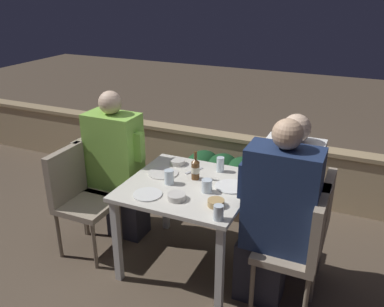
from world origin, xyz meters
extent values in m
plane|color=brown|center=(0.00, 0.00, 0.00)|extent=(16.00, 16.00, 0.00)
cube|color=tan|center=(0.00, 1.38, 0.29)|extent=(9.00, 0.14, 0.57)
cube|color=tan|center=(0.00, 1.38, 0.59)|extent=(9.00, 0.18, 0.04)
cube|color=silver|center=(0.00, 0.00, 0.70)|extent=(0.90, 0.87, 0.03)
cube|color=silver|center=(-0.40, -0.39, 0.34)|extent=(0.05, 0.05, 0.68)
cube|color=silver|center=(0.40, -0.39, 0.34)|extent=(0.05, 0.05, 0.68)
cube|color=silver|center=(-0.40, 0.39, 0.34)|extent=(0.05, 0.05, 0.68)
cube|color=silver|center=(0.40, 0.39, 0.34)|extent=(0.05, 0.05, 0.68)
cube|color=brown|center=(-0.07, 0.92, 0.14)|extent=(0.72, 0.36, 0.28)
ellipsoid|color=#194723|center=(-0.27, 0.92, 0.42)|extent=(0.33, 0.47, 0.31)
ellipsoid|color=#194723|center=(-0.07, 0.92, 0.42)|extent=(0.33, 0.47, 0.31)
ellipsoid|color=#194723|center=(0.13, 0.92, 0.42)|extent=(0.33, 0.47, 0.31)
cube|color=gray|center=(-0.82, -0.17, 0.43)|extent=(0.41, 0.41, 0.05)
cube|color=gray|center=(-1.00, -0.17, 0.67)|extent=(0.06, 0.41, 0.43)
cylinder|color=#7F705B|center=(-1.00, -0.35, 0.20)|extent=(0.03, 0.03, 0.41)
cylinder|color=#7F705B|center=(-0.64, -0.35, 0.20)|extent=(0.03, 0.03, 0.41)
cylinder|color=#7F705B|center=(-1.00, 0.00, 0.20)|extent=(0.03, 0.03, 0.41)
cylinder|color=#7F705B|center=(-0.64, 0.00, 0.20)|extent=(0.03, 0.03, 0.41)
cube|color=gray|center=(-0.84, 0.18, 0.43)|extent=(0.41, 0.41, 0.05)
cube|color=gray|center=(-1.02, 0.18, 0.67)|extent=(0.06, 0.41, 0.43)
cylinder|color=#7F705B|center=(-1.02, 0.00, 0.20)|extent=(0.03, 0.03, 0.41)
cylinder|color=#7F705B|center=(-0.66, 0.00, 0.20)|extent=(0.03, 0.03, 0.41)
cylinder|color=#7F705B|center=(-1.02, 0.35, 0.20)|extent=(0.03, 0.03, 0.41)
cylinder|color=#7F705B|center=(-0.66, 0.35, 0.20)|extent=(0.03, 0.03, 0.41)
cube|color=#282833|center=(-0.67, 0.18, 0.23)|extent=(0.31, 0.23, 0.46)
cube|color=#8CCC4C|center=(-0.77, 0.18, 0.78)|extent=(0.44, 0.26, 0.65)
cube|color=#8CCC4C|center=(-0.52, 0.18, 0.86)|extent=(0.07, 0.07, 0.24)
sphere|color=beige|center=(-0.77, 0.18, 1.20)|extent=(0.19, 0.19, 0.19)
cube|color=gray|center=(0.78, -0.13, 0.43)|extent=(0.41, 0.41, 0.05)
cube|color=gray|center=(0.96, -0.13, 0.67)|extent=(0.06, 0.41, 0.43)
cylinder|color=#7F705B|center=(0.61, -0.31, 0.20)|extent=(0.03, 0.03, 0.41)
cylinder|color=#7F705B|center=(0.96, -0.31, 0.20)|extent=(0.03, 0.03, 0.41)
cylinder|color=#7F705B|center=(0.61, 0.05, 0.20)|extent=(0.03, 0.03, 0.41)
cylinder|color=#7F705B|center=(0.96, 0.05, 0.20)|extent=(0.03, 0.03, 0.41)
cube|color=#282833|center=(0.61, -0.13, 0.23)|extent=(0.33, 0.23, 0.46)
cube|color=navy|center=(0.71, -0.13, 0.81)|extent=(0.47, 0.26, 0.70)
cube|color=navy|center=(0.46, -0.13, 0.89)|extent=(0.07, 0.07, 0.24)
sphere|color=tan|center=(0.71, -0.13, 1.26)|extent=(0.19, 0.19, 0.19)
cube|color=gray|center=(0.79, 0.14, 0.43)|extent=(0.41, 0.41, 0.05)
cube|color=gray|center=(0.97, 0.14, 0.67)|extent=(0.06, 0.41, 0.43)
cylinder|color=#7F705B|center=(0.61, -0.04, 0.20)|extent=(0.03, 0.03, 0.41)
cylinder|color=#7F705B|center=(0.96, -0.04, 0.20)|extent=(0.03, 0.03, 0.41)
cylinder|color=#7F705B|center=(0.61, 0.31, 0.20)|extent=(0.03, 0.03, 0.41)
cylinder|color=#7F705B|center=(0.96, 0.31, 0.20)|extent=(0.03, 0.03, 0.41)
cube|color=#282833|center=(0.62, 0.14, 0.23)|extent=(0.27, 0.23, 0.46)
cube|color=white|center=(0.72, 0.14, 0.79)|extent=(0.39, 0.26, 0.66)
cube|color=white|center=(0.47, 0.14, 0.86)|extent=(0.07, 0.07, 0.24)
sphere|color=beige|center=(0.72, 0.14, 1.21)|extent=(0.19, 0.19, 0.19)
cylinder|color=brown|center=(0.01, 0.10, 0.78)|extent=(0.06, 0.06, 0.14)
cylinder|color=beige|center=(0.01, 0.10, 0.79)|extent=(0.06, 0.06, 0.05)
cone|color=brown|center=(0.01, 0.10, 0.86)|extent=(0.06, 0.06, 0.03)
cylinder|color=brown|center=(0.01, 0.10, 0.91)|extent=(0.02, 0.02, 0.06)
cylinder|color=white|center=(-0.19, -0.27, 0.72)|extent=(0.21, 0.21, 0.01)
cylinder|color=white|center=(0.30, 0.08, 0.72)|extent=(0.23, 0.23, 0.01)
cylinder|color=silver|center=(-0.25, 0.08, 0.72)|extent=(0.23, 0.23, 0.01)
cylinder|color=tan|center=(0.30, -0.22, 0.74)|extent=(0.11, 0.11, 0.05)
torus|color=tan|center=(0.30, -0.22, 0.75)|extent=(0.11, 0.11, 0.01)
cylinder|color=beige|center=(0.02, -0.24, 0.73)|extent=(0.13, 0.13, 0.04)
torus|color=beige|center=(0.02, -0.24, 0.75)|extent=(0.13, 0.13, 0.01)
cylinder|color=beige|center=(-0.23, 0.29, 0.73)|extent=(0.13, 0.13, 0.04)
torus|color=beige|center=(-0.23, 0.29, 0.75)|extent=(0.13, 0.13, 0.01)
cylinder|color=silver|center=(0.17, -0.06, 0.76)|extent=(0.08, 0.08, 0.10)
cylinder|color=silver|center=(0.14, 0.30, 0.77)|extent=(0.06, 0.06, 0.12)
cylinder|color=silver|center=(0.37, -0.37, 0.76)|extent=(0.06, 0.06, 0.10)
cylinder|color=silver|center=(-0.13, -0.05, 0.77)|extent=(0.07, 0.07, 0.11)
cube|color=silver|center=(-0.05, 0.22, 0.72)|extent=(0.09, 0.16, 0.01)
cylinder|color=brown|center=(-1.35, 0.80, 0.10)|extent=(0.30, 0.30, 0.20)
cylinder|color=#47331E|center=(-1.35, 0.80, 0.29)|extent=(0.04, 0.04, 0.18)
ellipsoid|color=#194723|center=(-1.35, 0.80, 0.54)|extent=(0.42, 0.42, 0.37)
camera|label=1|loc=(1.12, -2.44, 2.08)|focal=38.00mm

